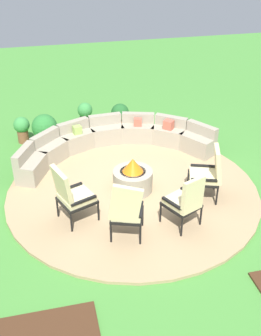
{
  "coord_description": "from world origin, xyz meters",
  "views": [
    {
      "loc": [
        -1.66,
        -6.83,
        4.81
      ],
      "look_at": [
        0.0,
        0.2,
        0.45
      ],
      "focal_mm": 44.31,
      "sensor_mm": 36.0,
      "label": 1
    }
  ],
  "objects_px": {
    "lounge_chair_front_left": "(71,194)",
    "lounge_chair_back_right": "(209,172)",
    "fire_pit": "(133,178)",
    "potted_plant_2": "(85,112)",
    "potted_plant_3": "(45,129)",
    "curved_stone_bench": "(112,141)",
    "lounge_chair_back_left": "(185,200)",
    "potted_plant_1": "(120,115)",
    "lounge_chair_front_right": "(126,210)",
    "potted_plant_0": "(22,128)"
  },
  "relations": [
    {
      "from": "lounge_chair_front_left",
      "to": "lounge_chair_back_right",
      "type": "distance_m",
      "value": 2.66
    },
    {
      "from": "fire_pit",
      "to": "potted_plant_2",
      "type": "height_order",
      "value": "fire_pit"
    },
    {
      "from": "lounge_chair_front_left",
      "to": "potted_plant_3",
      "type": "height_order",
      "value": "lounge_chair_front_left"
    },
    {
      "from": "potted_plant_2",
      "to": "potted_plant_3",
      "type": "height_order",
      "value": "potted_plant_3"
    },
    {
      "from": "curved_stone_bench",
      "to": "lounge_chair_back_left",
      "type": "xyz_separation_m",
      "value": [
        0.71,
        -3.02,
        0.27
      ]
    },
    {
      "from": "lounge_chair_back_right",
      "to": "lounge_chair_back_left",
      "type": "bearing_deg",
      "value": 155.19
    },
    {
      "from": "fire_pit",
      "to": "lounge_chair_front_left",
      "type": "height_order",
      "value": "lounge_chair_front_left"
    },
    {
      "from": "lounge_chair_back_right",
      "to": "potted_plant_1",
      "type": "distance_m",
      "value": 3.75
    },
    {
      "from": "lounge_chair_back_right",
      "to": "potted_plant_1",
      "type": "relative_size",
      "value": 1.63
    },
    {
      "from": "lounge_chair_front_right",
      "to": "lounge_chair_back_left",
      "type": "height_order",
      "value": "lounge_chair_front_right"
    },
    {
      "from": "potted_plant_0",
      "to": "lounge_chair_front_left",
      "type": "bearing_deg",
      "value": -76.46
    },
    {
      "from": "fire_pit",
      "to": "potted_plant_3",
      "type": "distance_m",
      "value": 2.98
    },
    {
      "from": "lounge_chair_front_left",
      "to": "potted_plant_2",
      "type": "height_order",
      "value": "lounge_chair_front_left"
    },
    {
      "from": "lounge_chair_front_left",
      "to": "potted_plant_2",
      "type": "xyz_separation_m",
      "value": [
        0.82,
        4.21,
        -0.3
      ]
    },
    {
      "from": "lounge_chair_front_left",
      "to": "potted_plant_0",
      "type": "distance_m",
      "value": 3.62
    },
    {
      "from": "potted_plant_2",
      "to": "fire_pit",
      "type": "bearing_deg",
      "value": -82.19
    },
    {
      "from": "lounge_chair_front_right",
      "to": "lounge_chair_back_left",
      "type": "bearing_deg",
      "value": 22.87
    },
    {
      "from": "potted_plant_0",
      "to": "potted_plant_2",
      "type": "relative_size",
      "value": 1.1
    },
    {
      "from": "fire_pit",
      "to": "potted_plant_1",
      "type": "relative_size",
      "value": 1.2
    },
    {
      "from": "potted_plant_0",
      "to": "potted_plant_2",
      "type": "distance_m",
      "value": 1.8
    },
    {
      "from": "lounge_chair_back_right",
      "to": "lounge_chair_front_left",
      "type": "bearing_deg",
      "value": 112.8
    },
    {
      "from": "curved_stone_bench",
      "to": "potted_plant_0",
      "type": "height_order",
      "value": "curved_stone_bench"
    },
    {
      "from": "curved_stone_bench",
      "to": "lounge_chair_front_right",
      "type": "xyz_separation_m",
      "value": [
        -0.36,
        -3.09,
        0.3
      ]
    },
    {
      "from": "fire_pit",
      "to": "lounge_chair_front_right",
      "type": "xyz_separation_m",
      "value": [
        -0.45,
        -1.41,
        0.3
      ]
    },
    {
      "from": "lounge_chair_back_right",
      "to": "potted_plant_0",
      "type": "bearing_deg",
      "value": 65.62
    },
    {
      "from": "curved_stone_bench",
      "to": "lounge_chair_front_left",
      "type": "xyz_separation_m",
      "value": [
        -1.2,
        -2.42,
        0.3
      ]
    },
    {
      "from": "lounge_chair_front_left",
      "to": "potted_plant_1",
      "type": "height_order",
      "value": "lounge_chair_front_left"
    },
    {
      "from": "fire_pit",
      "to": "lounge_chair_front_right",
      "type": "relative_size",
      "value": 0.69
    },
    {
      "from": "fire_pit",
      "to": "potted_plant_3",
      "type": "height_order",
      "value": "potted_plant_3"
    },
    {
      "from": "fire_pit",
      "to": "potted_plant_2",
      "type": "distance_m",
      "value": 3.51
    },
    {
      "from": "potted_plant_1",
      "to": "potted_plant_0",
      "type": "bearing_deg",
      "value": -174.17
    },
    {
      "from": "fire_pit",
      "to": "lounge_chair_front_left",
      "type": "distance_m",
      "value": 1.51
    },
    {
      "from": "fire_pit",
      "to": "lounge_chair_front_left",
      "type": "xyz_separation_m",
      "value": [
        -1.29,
        -0.73,
        0.3
      ]
    },
    {
      "from": "lounge_chair_back_left",
      "to": "curved_stone_bench",
      "type": "bearing_deg",
      "value": 76.46
    },
    {
      "from": "curved_stone_bench",
      "to": "lounge_chair_back_right",
      "type": "xyz_separation_m",
      "value": [
        1.46,
        -2.26,
        0.28
      ]
    },
    {
      "from": "potted_plant_2",
      "to": "potted_plant_0",
      "type": "bearing_deg",
      "value": -157.27
    },
    {
      "from": "lounge_chair_front_left",
      "to": "potted_plant_2",
      "type": "bearing_deg",
      "value": 147.0
    },
    {
      "from": "lounge_chair_back_right",
      "to": "potted_plant_1",
      "type": "xyz_separation_m",
      "value": [
        -0.97,
        3.61,
        -0.25
      ]
    },
    {
      "from": "potted_plant_0",
      "to": "curved_stone_bench",
      "type": "bearing_deg",
      "value": -28.23
    },
    {
      "from": "potted_plant_3",
      "to": "potted_plant_2",
      "type": "bearing_deg",
      "value": 40.81
    },
    {
      "from": "lounge_chair_front_left",
      "to": "potted_plant_2",
      "type": "relative_size",
      "value": 1.89
    },
    {
      "from": "lounge_chair_front_right",
      "to": "curved_stone_bench",
      "type": "bearing_deg",
      "value": 102.49
    },
    {
      "from": "fire_pit",
      "to": "lounge_chair_back_right",
      "type": "xyz_separation_m",
      "value": [
        1.36,
        -0.57,
        0.28
      ]
    },
    {
      "from": "lounge_chair_front_right",
      "to": "potted_plant_3",
      "type": "bearing_deg",
      "value": 125.28
    },
    {
      "from": "curved_stone_bench",
      "to": "lounge_chair_back_right",
      "type": "relative_size",
      "value": 4.2
    },
    {
      "from": "curved_stone_bench",
      "to": "lounge_chair_back_left",
      "type": "bearing_deg",
      "value": -76.71
    },
    {
      "from": "potted_plant_3",
      "to": "potted_plant_0",
      "type": "bearing_deg",
      "value": 153.92
    },
    {
      "from": "lounge_chair_front_right",
      "to": "potted_plant_2",
      "type": "relative_size",
      "value": 1.92
    },
    {
      "from": "lounge_chair_back_right",
      "to": "potted_plant_1",
      "type": "bearing_deg",
      "value": 34.46
    },
    {
      "from": "lounge_chair_front_left",
      "to": "lounge_chair_back_left",
      "type": "relative_size",
      "value": 1.09
    }
  ]
}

